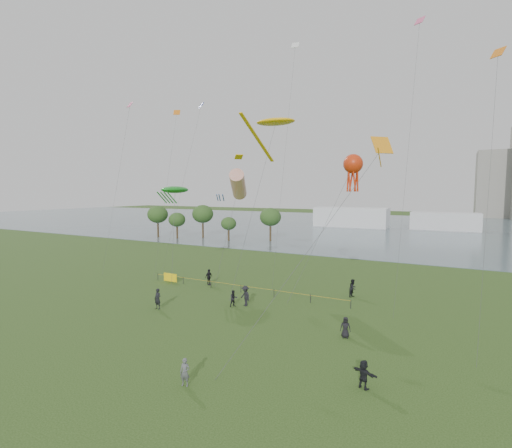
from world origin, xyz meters
The scene contains 21 objects.
ground_plane centered at (0.00, 0.00, 0.00)m, with size 400.00×400.00×0.00m, color #223C13.
lake centered at (0.00, 100.00, 0.02)m, with size 400.00×120.00×0.08m, color slate.
building_low centered at (32.00, 168.00, 14.00)m, with size 16.00×18.00×28.00m, color gray.
pavilion_left centered at (-12.00, 95.00, 3.00)m, with size 22.00×8.00×6.00m, color white.
pavilion_right centered at (14.00, 98.00, 2.50)m, with size 18.00×7.00×5.00m, color silver.
trees centered at (-34.70, 49.70, 5.23)m, with size 31.55×11.38×7.82m.
fence centered at (-10.19, 14.11, 0.55)m, with size 24.07×0.07×1.05m.
kite_flyer centered at (3.04, -4.22, 0.80)m, with size 0.58×0.38×1.59m, color #56595E.
spectator_a centered at (-2.15, 9.47, 0.79)m, with size 0.77×0.60×1.58m, color black.
spectator_b centered at (-1.27, 10.19, 0.98)m, with size 1.27×0.73×1.96m, color black.
spectator_c centered at (-9.08, 15.15, 0.94)m, with size 1.10×0.46×1.88m, color black.
spectator_d centered at (9.26, 7.01, 0.79)m, with size 0.77×0.50×1.58m, color black.
spectator_e centered at (12.04, 0.28, 0.81)m, with size 1.51×0.48×1.62m, color black.
spectator_f centered at (-8.04, 5.49, 0.97)m, with size 0.71×0.46×1.94m, color black.
spectator_g centered at (7.14, 18.13, 0.94)m, with size 0.91×0.71×1.88m, color black.
kite_stingray centered at (-1.85, 17.86, 18.63)m, with size 4.57×9.90×19.09m.
kite_windsock centered at (-7.36, 19.09, 11.83)m, with size 4.24×6.96×13.74m.
kite_creature centered at (-15.87, 17.37, 11.21)m, with size 4.39×6.87×11.68m.
kite_octopus centered at (6.61, 19.17, 13.78)m, with size 5.71×7.23×14.90m.
kite_delta centered at (10.80, 8.98, 13.83)m, with size 7.75×13.29×15.20m.
small_kites centered at (-4.60, 19.64, 24.14)m, with size 42.32×10.75×7.46m.
Camera 1 is at (16.11, -20.08, 11.01)m, focal length 26.00 mm.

